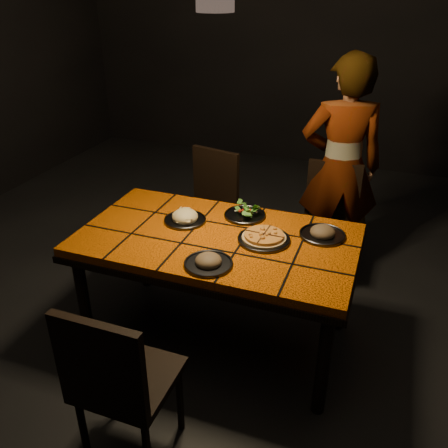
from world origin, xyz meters
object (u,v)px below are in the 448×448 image
(chair_near, at_px, (117,379))
(plate_pasta, at_px, (185,218))
(chair_far_left, at_px, (209,201))
(dining_table, at_px, (217,248))
(diner, at_px, (341,168))
(chair_far_right, at_px, (329,214))
(plate_pizza, at_px, (264,238))

(chair_near, height_order, plate_pasta, chair_near)
(chair_near, distance_m, chair_far_left, 1.90)
(chair_far_left, bearing_deg, dining_table, -52.23)
(diner, bearing_deg, dining_table, 47.85)
(dining_table, height_order, diner, diner)
(chair_far_left, height_order, chair_far_right, chair_far_left)
(chair_far_left, relative_size, diner, 0.55)
(chair_far_left, bearing_deg, diner, 27.71)
(plate_pizza, bearing_deg, diner, 76.30)
(diner, xyz_separation_m, plate_pizza, (-0.27, -1.11, -0.06))
(dining_table, distance_m, chair_far_right, 1.14)
(dining_table, distance_m, chair_near, 0.99)
(dining_table, relative_size, chair_far_left, 1.78)
(chair_near, bearing_deg, chair_far_left, -80.06)
(chair_near, relative_size, chair_far_right, 1.03)
(chair_far_right, bearing_deg, dining_table, -115.92)
(chair_near, bearing_deg, chair_far_right, -106.76)
(chair_far_left, distance_m, chair_far_right, 0.93)
(chair_far_left, bearing_deg, chair_far_right, 19.57)
(plate_pizza, distance_m, plate_pasta, 0.53)
(chair_near, relative_size, plate_pizza, 3.03)
(diner, bearing_deg, plate_pizza, 59.41)
(plate_pizza, relative_size, plate_pasta, 1.17)
(chair_far_right, bearing_deg, diner, 79.13)
(diner, height_order, plate_pizza, diner)
(diner, distance_m, plate_pizza, 1.14)
(plate_pasta, bearing_deg, plate_pizza, -7.17)
(dining_table, xyz_separation_m, chair_near, (-0.09, -0.98, -0.15))
(chair_near, distance_m, plate_pasta, 1.12)
(chair_far_right, relative_size, plate_pizza, 2.93)
(chair_far_left, distance_m, diner, 1.04)
(chair_near, distance_m, chair_far_right, 2.07)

